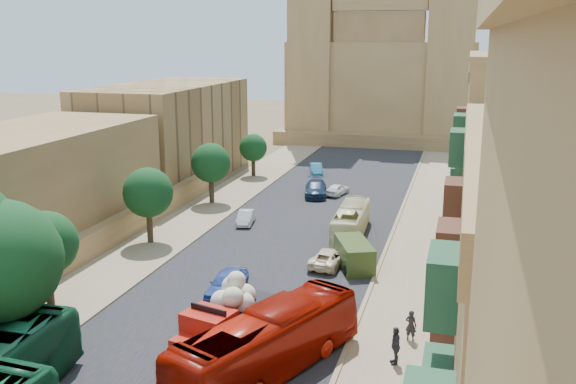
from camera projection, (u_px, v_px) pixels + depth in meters
The scene contains 27 objects.
road_surface at pixel (302, 230), 50.42m from camera, with size 14.00×140.00×0.01m, color black.
sidewalk_east at pixel (424, 240), 47.96m from camera, with size 5.00×140.00×0.01m, color #8A775A.
sidewalk_west at pixel (190, 221), 52.89m from camera, with size 5.00×140.00×0.01m, color #8A775A.
kerb_east at pixel (391, 236), 48.59m from camera, with size 0.25×140.00×0.12m, color #8A775A.
kerb_west at pixel (218, 222), 52.23m from camera, with size 0.25×140.00×0.12m, color #8A775A.
townhouse_b at pixel (556, 259), 27.16m from camera, with size 9.00×14.00×14.90m.
townhouse_c at pixel (530, 167), 39.97m from camera, with size 9.00×14.00×17.40m.
townhouse_d at pixel (514, 143), 53.25m from camera, with size 9.00×14.00×15.90m.
west_wall at pixel (90, 244), 44.09m from camera, with size 1.00×40.00×1.80m, color olive.
west_building_mid at pixel (168, 133), 67.01m from camera, with size 10.00×22.00×10.00m, color #9D7747.
church at pixel (384, 73), 93.68m from camera, with size 28.00×22.50×36.30m.
street_tree_a at pixel (45, 244), 35.29m from camera, with size 3.60×3.60×5.54m.
street_tree_b at pixel (148, 193), 46.51m from camera, with size 3.65×3.65×5.61m.
street_tree_c at pixel (211, 163), 57.76m from camera, with size 3.58×3.58×5.50m.
street_tree_d at pixel (253, 148), 69.14m from camera, with size 2.99×2.99×4.60m.
red_truck at pixel (226, 316), 31.13m from camera, with size 3.77×6.51×3.60m.
olive_pickup at pixel (354, 255), 42.08m from camera, with size 3.39×4.65×1.76m.
bus_red_east at pixel (268, 343), 28.59m from camera, with size 2.53×10.79×3.01m, color #981004.
bus_cream_east at pixel (351, 221), 48.59m from camera, with size 1.97×8.42×2.35m, color #F0E8B3.
car_blue_a at pixel (227, 283), 37.58m from camera, with size 1.71×4.24×1.44m, color #314CA1.
car_white_a at pixel (246, 217), 51.86m from camera, with size 1.15×3.29×1.08m, color silver.
car_cream at pixel (329, 258), 42.38m from camera, with size 1.86×4.04×1.12m, color #FEE6C0.
car_dkblue at pixel (316, 188), 60.94m from camera, with size 2.02×4.96×1.44m, color #132642.
car_white_b at pixel (337, 189), 61.30m from camera, with size 1.32×3.27×1.11m, color white.
car_blue_b at pixel (316, 169), 70.59m from camera, with size 1.23×3.53×1.16m, color teal.
pedestrian_a at pixel (411, 325), 31.94m from camera, with size 0.59×0.38×1.61m, color black.
pedestrian_c at pixel (395, 346), 29.63m from camera, with size 1.07×0.45×1.83m, color #303138.
Camera 1 is at (11.86, -16.81, 14.85)m, focal length 40.00 mm.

